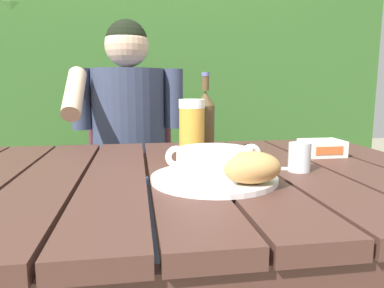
{
  "coord_description": "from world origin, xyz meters",
  "views": [
    {
      "loc": [
        -0.1,
        -0.9,
        0.96
      ],
      "look_at": [
        0.04,
        -0.01,
        0.81
      ],
      "focal_mm": 33.82,
      "sensor_mm": 36.0,
      "label": 1
    }
  ],
  "objects_px": {
    "beer_glass": "(192,129)",
    "water_glass_small": "(299,157)",
    "soup_bowl": "(214,162)",
    "person_eating": "(128,138)",
    "butter_tub": "(322,148)",
    "serving_plate": "(214,178)",
    "beer_bottle": "(205,121)",
    "table_knife": "(267,168)",
    "bread_roll": "(251,167)",
    "chair_near_diner": "(131,178)"
  },
  "relations": [
    {
      "from": "serving_plate",
      "to": "beer_glass",
      "type": "bearing_deg",
      "value": 92.76
    },
    {
      "from": "beer_glass",
      "to": "table_knife",
      "type": "distance_m",
      "value": 0.25
    },
    {
      "from": "serving_plate",
      "to": "person_eating",
      "type": "bearing_deg",
      "value": 104.6
    },
    {
      "from": "serving_plate",
      "to": "water_glass_small",
      "type": "relative_size",
      "value": 3.95
    },
    {
      "from": "table_knife",
      "to": "beer_bottle",
      "type": "bearing_deg",
      "value": 116.48
    },
    {
      "from": "serving_plate",
      "to": "water_glass_small",
      "type": "bearing_deg",
      "value": 13.73
    },
    {
      "from": "bread_roll",
      "to": "butter_tub",
      "type": "xyz_separation_m",
      "value": [
        0.33,
        0.31,
        -0.02
      ]
    },
    {
      "from": "butter_tub",
      "to": "beer_glass",
      "type": "bearing_deg",
      "value": 177.73
    },
    {
      "from": "chair_near_diner",
      "to": "table_knife",
      "type": "distance_m",
      "value": 1.02
    },
    {
      "from": "beer_bottle",
      "to": "chair_near_diner",
      "type": "bearing_deg",
      "value": 110.02
    },
    {
      "from": "butter_tub",
      "to": "serving_plate",
      "type": "bearing_deg",
      "value": -148.72
    },
    {
      "from": "table_knife",
      "to": "person_eating",
      "type": "bearing_deg",
      "value": 117.1
    },
    {
      "from": "serving_plate",
      "to": "beer_glass",
      "type": "distance_m",
      "value": 0.27
    },
    {
      "from": "chair_near_diner",
      "to": "serving_plate",
      "type": "xyz_separation_m",
      "value": [
        0.21,
        -1.0,
        0.25
      ]
    },
    {
      "from": "soup_bowl",
      "to": "beer_glass",
      "type": "distance_m",
      "value": 0.26
    },
    {
      "from": "chair_near_diner",
      "to": "water_glass_small",
      "type": "relative_size",
      "value": 13.67
    },
    {
      "from": "beer_glass",
      "to": "soup_bowl",
      "type": "bearing_deg",
      "value": -87.24
    },
    {
      "from": "table_knife",
      "to": "soup_bowl",
      "type": "bearing_deg",
      "value": -151.57
    },
    {
      "from": "serving_plate",
      "to": "beer_bottle",
      "type": "bearing_deg",
      "value": 82.79
    },
    {
      "from": "serving_plate",
      "to": "table_knife",
      "type": "xyz_separation_m",
      "value": [
        0.16,
        0.09,
        -0.0
      ]
    },
    {
      "from": "water_glass_small",
      "to": "butter_tub",
      "type": "distance_m",
      "value": 0.24
    },
    {
      "from": "chair_near_diner",
      "to": "water_glass_small",
      "type": "height_order",
      "value": "chair_near_diner"
    },
    {
      "from": "soup_bowl",
      "to": "table_knife",
      "type": "bearing_deg",
      "value": 28.43
    },
    {
      "from": "soup_bowl",
      "to": "water_glass_small",
      "type": "distance_m",
      "value": 0.24
    },
    {
      "from": "water_glass_small",
      "to": "chair_near_diner",
      "type": "bearing_deg",
      "value": 115.0
    },
    {
      "from": "soup_bowl",
      "to": "table_knife",
      "type": "relative_size",
      "value": 1.51
    },
    {
      "from": "chair_near_diner",
      "to": "soup_bowl",
      "type": "bearing_deg",
      "value": -78.33
    },
    {
      "from": "water_glass_small",
      "to": "butter_tub",
      "type": "xyz_separation_m",
      "value": [
        0.16,
        0.18,
        -0.01
      ]
    },
    {
      "from": "beer_glass",
      "to": "water_glass_small",
      "type": "xyz_separation_m",
      "value": [
        0.25,
        -0.2,
        -0.05
      ]
    },
    {
      "from": "serving_plate",
      "to": "soup_bowl",
      "type": "relative_size",
      "value": 1.3
    },
    {
      "from": "person_eating",
      "to": "bread_roll",
      "type": "xyz_separation_m",
      "value": [
        0.27,
        -0.88,
        0.06
      ]
    },
    {
      "from": "soup_bowl",
      "to": "table_knife",
      "type": "xyz_separation_m",
      "value": [
        0.16,
        0.09,
        -0.04
      ]
    },
    {
      "from": "water_glass_small",
      "to": "soup_bowl",
      "type": "bearing_deg",
      "value": -166.27
    },
    {
      "from": "beer_glass",
      "to": "chair_near_diner",
      "type": "bearing_deg",
      "value": 104.6
    },
    {
      "from": "beer_bottle",
      "to": "water_glass_small",
      "type": "xyz_separation_m",
      "value": [
        0.19,
        -0.27,
        -0.07
      ]
    },
    {
      "from": "soup_bowl",
      "to": "water_glass_small",
      "type": "height_order",
      "value": "soup_bowl"
    },
    {
      "from": "serving_plate",
      "to": "water_glass_small",
      "type": "xyz_separation_m",
      "value": [
        0.23,
        0.06,
        0.03
      ]
    },
    {
      "from": "beer_bottle",
      "to": "water_glass_small",
      "type": "bearing_deg",
      "value": -53.96
    },
    {
      "from": "person_eating",
      "to": "butter_tub",
      "type": "bearing_deg",
      "value": -43.28
    },
    {
      "from": "beer_bottle",
      "to": "beer_glass",
      "type": "bearing_deg",
      "value": -128.06
    },
    {
      "from": "butter_tub",
      "to": "table_knife",
      "type": "distance_m",
      "value": 0.28
    },
    {
      "from": "soup_bowl",
      "to": "water_glass_small",
      "type": "relative_size",
      "value": 3.04
    },
    {
      "from": "beer_glass",
      "to": "table_knife",
      "type": "relative_size",
      "value": 1.2
    },
    {
      "from": "beer_glass",
      "to": "table_knife",
      "type": "height_order",
      "value": "beer_glass"
    },
    {
      "from": "bread_roll",
      "to": "serving_plate",
      "type": "bearing_deg",
      "value": 130.6
    },
    {
      "from": "bread_roll",
      "to": "table_knife",
      "type": "relative_size",
      "value": 0.9
    },
    {
      "from": "butter_tub",
      "to": "soup_bowl",
      "type": "bearing_deg",
      "value": -148.72
    },
    {
      "from": "beer_bottle",
      "to": "butter_tub",
      "type": "bearing_deg",
      "value": -13.41
    },
    {
      "from": "chair_near_diner",
      "to": "person_eating",
      "type": "bearing_deg",
      "value": -90.83
    },
    {
      "from": "bread_roll",
      "to": "beer_glass",
      "type": "relative_size",
      "value": 0.75
    }
  ]
}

